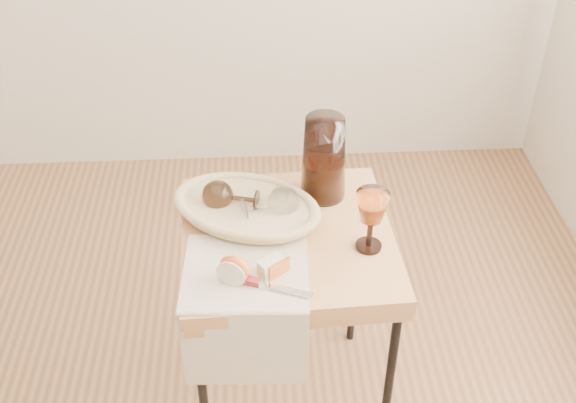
{
  "coord_description": "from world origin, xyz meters",
  "views": [
    {
      "loc": [
        0.53,
        -0.96,
        1.86
      ],
      "look_at": [
        0.61,
        0.4,
        0.81
      ],
      "focal_mm": 44.23,
      "sensor_mm": 36.0,
      "label": 1
    }
  ],
  "objects_px": {
    "side_table": "(288,326)",
    "pitcher": "(324,158)",
    "tea_towel": "(246,272)",
    "apple_half": "(235,268)",
    "bread_basket": "(247,210)",
    "table_knife": "(266,284)",
    "goblet_lying_a": "(234,198)",
    "goblet_lying_b": "(267,205)",
    "wine_goblet": "(371,221)"
  },
  "relations": [
    {
      "from": "bread_basket",
      "to": "table_knife",
      "type": "relative_size",
      "value": 1.72
    },
    {
      "from": "goblet_lying_b",
      "to": "pitcher",
      "type": "distance_m",
      "value": 0.2
    },
    {
      "from": "tea_towel",
      "to": "bread_basket",
      "type": "xyz_separation_m",
      "value": [
        0.01,
        0.21,
        0.02
      ]
    },
    {
      "from": "tea_towel",
      "to": "wine_goblet",
      "type": "relative_size",
      "value": 1.78
    },
    {
      "from": "goblet_lying_b",
      "to": "pitcher",
      "type": "relative_size",
      "value": 0.48
    },
    {
      "from": "table_knife",
      "to": "wine_goblet",
      "type": "bearing_deg",
      "value": 47.94
    },
    {
      "from": "tea_towel",
      "to": "table_knife",
      "type": "height_order",
      "value": "table_knife"
    },
    {
      "from": "goblet_lying_b",
      "to": "wine_goblet",
      "type": "distance_m",
      "value": 0.28
    },
    {
      "from": "wine_goblet",
      "to": "table_knife",
      "type": "xyz_separation_m",
      "value": [
        -0.26,
        -0.13,
        -0.07
      ]
    },
    {
      "from": "wine_goblet",
      "to": "bread_basket",
      "type": "bearing_deg",
      "value": 155.67
    },
    {
      "from": "side_table",
      "to": "pitcher",
      "type": "distance_m",
      "value": 0.5
    },
    {
      "from": "goblet_lying_a",
      "to": "pitcher",
      "type": "bearing_deg",
      "value": -147.1
    },
    {
      "from": "goblet_lying_a",
      "to": "table_knife",
      "type": "distance_m",
      "value": 0.3
    },
    {
      "from": "goblet_lying_b",
      "to": "goblet_lying_a",
      "type": "bearing_deg",
      "value": 140.06
    },
    {
      "from": "tea_towel",
      "to": "goblet_lying_b",
      "type": "height_order",
      "value": "goblet_lying_b"
    },
    {
      "from": "goblet_lying_a",
      "to": "apple_half",
      "type": "height_order",
      "value": "goblet_lying_a"
    },
    {
      "from": "apple_half",
      "to": "tea_towel",
      "type": "bearing_deg",
      "value": 71.89
    },
    {
      "from": "goblet_lying_b",
      "to": "apple_half",
      "type": "xyz_separation_m",
      "value": [
        -0.08,
        -0.22,
        -0.01
      ]
    },
    {
      "from": "side_table",
      "to": "goblet_lying_a",
      "type": "distance_m",
      "value": 0.43
    },
    {
      "from": "pitcher",
      "to": "apple_half",
      "type": "relative_size",
      "value": 3.63
    },
    {
      "from": "table_knife",
      "to": "tea_towel",
      "type": "bearing_deg",
      "value": 150.74
    },
    {
      "from": "tea_towel",
      "to": "apple_half",
      "type": "height_order",
      "value": "apple_half"
    },
    {
      "from": "pitcher",
      "to": "goblet_lying_b",
      "type": "bearing_deg",
      "value": -162.62
    },
    {
      "from": "tea_towel",
      "to": "table_knife",
      "type": "bearing_deg",
      "value": -47.24
    },
    {
      "from": "apple_half",
      "to": "pitcher",
      "type": "bearing_deg",
      "value": 78.25
    },
    {
      "from": "goblet_lying_b",
      "to": "apple_half",
      "type": "distance_m",
      "value": 0.23
    },
    {
      "from": "bread_basket",
      "to": "pitcher",
      "type": "relative_size",
      "value": 1.27
    },
    {
      "from": "table_knife",
      "to": "bread_basket",
      "type": "bearing_deg",
      "value": 119.69
    },
    {
      "from": "pitcher",
      "to": "bread_basket",
      "type": "bearing_deg",
      "value": -174.66
    },
    {
      "from": "side_table",
      "to": "goblet_lying_b",
      "type": "bearing_deg",
      "value": 133.34
    },
    {
      "from": "bread_basket",
      "to": "side_table",
      "type": "bearing_deg",
      "value": -12.53
    },
    {
      "from": "goblet_lying_b",
      "to": "table_knife",
      "type": "distance_m",
      "value": 0.25
    },
    {
      "from": "goblet_lying_b",
      "to": "tea_towel",
      "type": "bearing_deg",
      "value": -122.97
    },
    {
      "from": "goblet_lying_b",
      "to": "wine_goblet",
      "type": "relative_size",
      "value": 0.79
    },
    {
      "from": "bread_basket",
      "to": "apple_half",
      "type": "relative_size",
      "value": 4.59
    },
    {
      "from": "tea_towel",
      "to": "goblet_lying_a",
      "type": "bearing_deg",
      "value": 99.28
    },
    {
      "from": "tea_towel",
      "to": "goblet_lying_a",
      "type": "xyz_separation_m",
      "value": [
        -0.03,
        0.23,
        0.05
      ]
    },
    {
      "from": "bread_basket",
      "to": "table_knife",
      "type": "distance_m",
      "value": 0.27
    },
    {
      "from": "tea_towel",
      "to": "bread_basket",
      "type": "relative_size",
      "value": 0.85
    },
    {
      "from": "goblet_lying_b",
      "to": "table_knife",
      "type": "xyz_separation_m",
      "value": [
        -0.01,
        -0.25,
        -0.04
      ]
    },
    {
      "from": "goblet_lying_a",
      "to": "wine_goblet",
      "type": "height_order",
      "value": "wine_goblet"
    },
    {
      "from": "bread_basket",
      "to": "pitcher",
      "type": "bearing_deg",
      "value": 47.16
    },
    {
      "from": "tea_towel",
      "to": "apple_half",
      "type": "xyz_separation_m",
      "value": [
        -0.02,
        -0.03,
        0.04
      ]
    },
    {
      "from": "pitcher",
      "to": "goblet_lying_a",
      "type": "bearing_deg",
      "value": 179.18
    },
    {
      "from": "bread_basket",
      "to": "tea_towel",
      "type": "bearing_deg",
      "value": -68.0
    },
    {
      "from": "bread_basket",
      "to": "goblet_lying_b",
      "type": "height_order",
      "value": "goblet_lying_b"
    },
    {
      "from": "bread_basket",
      "to": "goblet_lying_b",
      "type": "xyz_separation_m",
      "value": [
        0.05,
        -0.02,
        0.03
      ]
    },
    {
      "from": "wine_goblet",
      "to": "pitcher",
      "type": "bearing_deg",
      "value": 112.32
    },
    {
      "from": "goblet_lying_a",
      "to": "table_knife",
      "type": "bearing_deg",
      "value": 119.79
    },
    {
      "from": "bread_basket",
      "to": "apple_half",
      "type": "distance_m",
      "value": 0.24
    }
  ]
}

